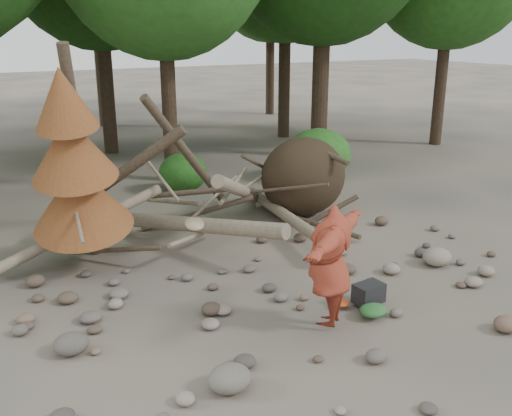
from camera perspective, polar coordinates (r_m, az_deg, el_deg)
ground at (r=9.96m, az=6.09°, el=-9.69°), size 120.00×120.00×0.00m
deadfall_pile at (r=13.97m, az=2.92°, el=2.64°), size 8.55×5.24×3.30m
dead_conifer at (r=11.00m, az=-17.67°, el=3.95°), size 2.06×2.16×4.35m
bush_mid at (r=16.60m, az=-7.30°, el=3.54°), size 1.40×1.40×1.12m
bush_right at (r=17.86m, az=6.27°, el=5.37°), size 2.00×2.00×1.60m
frisbee_thrower at (r=8.86m, az=7.37°, el=-5.73°), size 3.53×1.94×2.10m
backpack at (r=10.03m, az=11.18°, el=-8.65°), size 0.53×0.38×0.34m
cloth_green at (r=9.67m, az=11.63°, el=-10.24°), size 0.48×0.40×0.18m
cloth_orange at (r=9.90m, az=8.61°, el=-9.65°), size 0.28×0.23×0.10m
boulder_front_left at (r=7.78m, az=-2.64°, el=-16.64°), size 0.58×0.52×0.35m
boulder_front_right at (r=9.90m, az=23.78°, el=-10.56°), size 0.42×0.38×0.25m
boulder_mid_right at (r=11.99m, az=17.64°, el=-4.67°), size 0.59×0.53×0.36m
boulder_mid_left at (r=8.94m, az=-18.03°, el=-12.78°), size 0.52×0.47×0.31m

